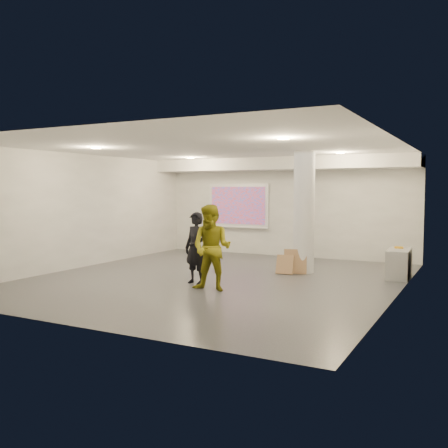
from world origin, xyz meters
The scene contains 19 objects.
floor centered at (0.00, 0.00, 0.00)m, with size 8.00×9.00×0.01m, color #36383D.
ceiling centered at (0.00, 0.00, 3.00)m, with size 8.00×9.00×0.01m, color white.
wall_back centered at (0.00, 4.50, 1.50)m, with size 8.00×0.01×3.00m, color beige.
wall_front centered at (0.00, -4.50, 1.50)m, with size 8.00×0.01×3.00m, color beige.
wall_left centered at (-4.00, 0.00, 1.50)m, with size 0.01×9.00×3.00m, color beige.
wall_right centered at (4.00, 0.00, 1.50)m, with size 0.01×9.00×3.00m, color beige.
soffit_band centered at (0.00, 3.95, 2.82)m, with size 8.00×1.10×0.36m, color white.
downlight_nw centered at (-2.20, 2.50, 2.98)m, with size 0.22×0.22×0.02m, color #FFD087.
downlight_ne centered at (2.20, 2.50, 2.98)m, with size 0.22×0.22×0.02m, color #FFD087.
downlight_sw centered at (-2.20, -1.50, 2.98)m, with size 0.22×0.22×0.02m, color #FFD087.
downlight_se centered at (2.20, -1.50, 2.98)m, with size 0.22×0.22×0.02m, color #FFD087.
column centered at (1.50, 1.80, 1.50)m, with size 0.52×0.52×3.00m, color silver.
projection_screen centered at (-1.60, 4.45, 1.53)m, with size 2.10×0.13×1.42m.
credenza centered at (3.72, 2.12, 0.34)m, with size 0.48×1.16×0.68m, color gray.
postit_pad centered at (3.68, 2.35, 0.69)m, with size 0.19×0.26×0.03m, color gold.
cardboard_back centered at (1.38, 1.52, 0.30)m, with size 0.55×0.05×0.60m, color #9C744E.
cardboard_front centered at (1.17, 1.38, 0.23)m, with size 0.43×0.04×0.47m, color #9C744E.
woman centered at (-0.12, -0.70, 0.79)m, with size 0.57×0.38×1.57m, color black.
man centered at (0.56, -1.21, 0.88)m, with size 0.86×0.67×1.76m, color olive.
Camera 1 is at (5.45, -10.01, 2.07)m, focal length 40.00 mm.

